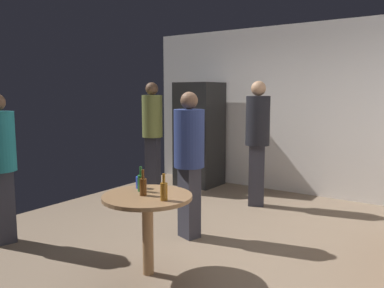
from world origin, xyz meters
TOP-DOWN VIEW (x-y plane):
  - ground_plane at (0.00, 0.00)m, footprint 5.20×5.20m
  - wall_back at (0.00, 2.63)m, footprint 5.32×0.06m
  - refrigerator at (-1.55, 2.20)m, footprint 0.70×0.68m
  - foreground_table at (-0.00, -0.97)m, footprint 0.80×0.80m
  - beer_bottle_amber at (0.23, -1.02)m, footprint 0.06×0.06m
  - beer_bottle_brown at (-0.02, -1.00)m, footprint 0.06×0.06m
  - beer_bottle_green at (-0.13, -0.90)m, footprint 0.06×0.06m
  - plastic_cup_blue at (-0.22, -0.81)m, footprint 0.08×0.08m
  - person_in_olive_shirt at (-2.04, 1.51)m, footprint 0.40×0.40m
  - person_in_black_shirt at (-0.15, 1.58)m, footprint 0.45×0.45m
  - person_in_navy_shirt at (-0.22, 0.00)m, footprint 0.43×0.43m

SIDE VIEW (x-z plane):
  - ground_plane at x=0.00m, z-range -0.10..0.00m
  - foreground_table at x=0.00m, z-range 0.26..1.00m
  - plastic_cup_blue at x=-0.22m, z-range 0.73..0.85m
  - beer_bottle_amber at x=0.23m, z-range 0.70..0.93m
  - beer_bottle_brown at x=-0.02m, z-range 0.70..0.93m
  - beer_bottle_green at x=-0.13m, z-range 0.70..0.93m
  - refrigerator at x=-1.55m, z-range 0.00..1.80m
  - person_in_navy_shirt at x=-0.22m, z-range 0.14..1.78m
  - person_in_black_shirt at x=-0.15m, z-range 0.16..1.95m
  - person_in_olive_shirt at x=-2.04m, z-range 0.16..1.96m
  - wall_back at x=0.00m, z-range 0.00..2.70m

